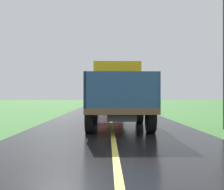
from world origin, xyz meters
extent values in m
cube|color=#2D2D30|center=(0.26, 8.59, 0.68)|extent=(0.90, 5.51, 0.24)
cube|color=brown|center=(0.26, 8.59, 0.88)|extent=(2.30, 5.80, 0.20)
cube|color=gold|center=(0.26, 10.54, 1.93)|extent=(2.10, 1.90, 1.90)
cube|color=black|center=(0.26, 11.49, 2.26)|extent=(1.78, 0.02, 0.76)
cube|color=#2D517F|center=(-0.85, 7.61, 1.53)|extent=(0.08, 3.85, 1.10)
cube|color=#2D517F|center=(1.37, 7.61, 1.53)|extent=(0.08, 3.85, 1.10)
cube|color=#2D517F|center=(0.26, 5.73, 1.53)|extent=(2.30, 0.08, 1.10)
cube|color=#2D517F|center=(0.26, 9.50, 1.53)|extent=(2.30, 0.08, 1.10)
cylinder|color=black|center=(-0.79, 10.38, 0.58)|extent=(0.28, 1.00, 1.00)
cylinder|color=black|center=(1.31, 10.38, 0.58)|extent=(0.28, 1.00, 1.00)
cylinder|color=black|center=(-0.79, 6.99, 0.58)|extent=(0.28, 1.00, 1.00)
cylinder|color=black|center=(1.31, 6.99, 0.58)|extent=(0.28, 1.00, 1.00)
ellipsoid|color=#94B732|center=(1.09, 8.33, 1.15)|extent=(0.59, 0.72, 0.45)
ellipsoid|color=#96B729|center=(0.19, 7.11, 1.12)|extent=(0.44, 0.56, 0.37)
ellipsoid|color=#9FB72D|center=(0.05, 7.71, 1.45)|extent=(0.48, 0.61, 0.39)
ellipsoid|color=#8BC72F|center=(-0.63, 8.32, 1.45)|extent=(0.50, 0.60, 0.46)
ellipsoid|color=#89BC1F|center=(0.12, 8.23, 1.50)|extent=(0.54, 0.51, 0.47)
ellipsoid|color=#91BC2A|center=(0.20, 6.37, 1.82)|extent=(0.48, 0.59, 0.52)
ellipsoid|color=#8AB021|center=(0.79, 6.10, 1.17)|extent=(0.58, 0.60, 0.48)
ellipsoid|color=#91C433|center=(0.41, 8.78, 1.76)|extent=(0.47, 0.53, 0.38)
ellipsoid|color=#9DC731|center=(-0.51, 8.29, 1.19)|extent=(0.59, 0.55, 0.42)
ellipsoid|color=#91BB2D|center=(-0.44, 8.45, 1.17)|extent=(0.49, 0.62, 0.41)
ellipsoid|color=#8DB11F|center=(1.12, 7.53, 1.16)|extent=(0.45, 0.45, 0.42)
ellipsoid|color=#88B734|center=(0.58, 7.87, 1.16)|extent=(0.56, 0.65, 0.41)
ellipsoid|color=#94C12E|center=(0.66, 7.78, 1.15)|extent=(0.47, 0.44, 0.43)
ellipsoid|color=#9AC922|center=(-0.28, 8.12, 1.45)|extent=(0.45, 0.52, 0.39)
cube|color=#2D2D30|center=(-0.06, 22.52, 0.68)|extent=(0.90, 5.51, 0.24)
cube|color=brown|center=(-0.06, 22.52, 0.88)|extent=(2.30, 5.80, 0.20)
cube|color=#1E479E|center=(-0.06, 24.47, 1.93)|extent=(2.10, 1.90, 1.90)
cube|color=black|center=(-0.06, 25.43, 2.26)|extent=(1.78, 0.02, 0.76)
cube|color=maroon|center=(-1.17, 21.55, 1.53)|extent=(0.08, 3.85, 1.10)
cube|color=maroon|center=(1.05, 21.55, 1.53)|extent=(0.08, 3.85, 1.10)
cube|color=maroon|center=(-0.06, 19.66, 1.53)|extent=(2.30, 0.08, 1.10)
cube|color=maroon|center=(-0.06, 23.43, 1.53)|extent=(2.30, 0.08, 1.10)
cylinder|color=black|center=(-1.11, 24.32, 0.58)|extent=(0.28, 1.00, 1.00)
cylinder|color=black|center=(0.99, 24.32, 0.58)|extent=(0.28, 1.00, 1.00)
cylinder|color=black|center=(-1.11, 20.93, 0.58)|extent=(0.28, 1.00, 1.00)
cylinder|color=black|center=(0.99, 20.93, 0.58)|extent=(0.28, 1.00, 1.00)
ellipsoid|color=#8DBB36|center=(-0.74, 22.36, 1.51)|extent=(0.46, 0.42, 0.45)
ellipsoid|color=#91BD28|center=(0.13, 22.20, 1.47)|extent=(0.43, 0.41, 0.41)
ellipsoid|color=#9EC92C|center=(-0.66, 20.91, 1.78)|extent=(0.47, 0.53, 0.52)
ellipsoid|color=#92C132|center=(0.04, 22.28, 1.49)|extent=(0.40, 0.46, 0.44)
ellipsoid|color=#8AB533|center=(0.14, 22.91, 1.16)|extent=(0.58, 0.64, 0.46)
ellipsoid|color=#8EC02E|center=(-0.58, 23.04, 1.76)|extent=(0.56, 0.61, 0.47)
ellipsoid|color=#99B51F|center=(0.48, 22.31, 1.17)|extent=(0.47, 0.59, 0.50)
ellipsoid|color=#93C82D|center=(-0.76, 21.30, 1.13)|extent=(0.44, 0.56, 0.51)
ellipsoid|color=#9BC71E|center=(0.38, 23.06, 1.76)|extent=(0.50, 0.52, 0.41)
ellipsoid|color=#9ABB24|center=(0.02, 21.73, 1.78)|extent=(0.52, 0.54, 0.44)
camera|label=1|loc=(-0.17, -2.61, 1.33)|focal=44.82mm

